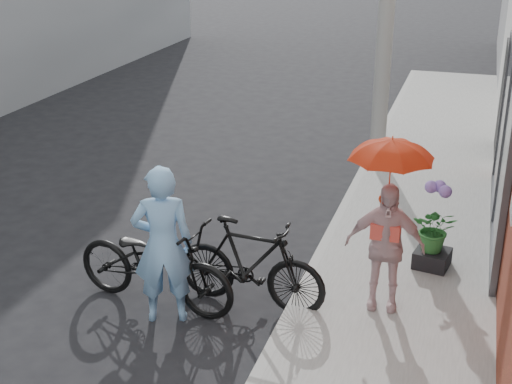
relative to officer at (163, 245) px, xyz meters
The scene contains 10 objects.
ground 1.02m from the officer, ahead, with size 80.00×80.00×0.00m, color black.
sidewalk 3.31m from the officer, 37.76° to the left, with size 2.20×24.00×0.12m, color gray.
curb 2.54m from the officer, 55.11° to the left, with size 0.12×24.00×0.12m, color #9E9E99.
officer is the anchor object (origin of this frame).
bike_left 0.51m from the officer, 133.96° to the left, with size 0.73×2.08×1.09m, color black.
bike_right 1.07m from the officer, 33.10° to the left, with size 0.52×1.84×1.11m, color black.
kimono_woman 2.48m from the officer, 19.42° to the left, with size 0.89×0.37×1.51m, color beige.
parasol 2.71m from the officer, 19.42° to the left, with size 0.89×0.89×0.78m, color #E6421B.
planter 3.52m from the officer, 35.13° to the left, with size 0.42×0.42×0.22m, color black.
potted_plant 3.46m from the officer, 35.13° to the left, with size 0.54×0.47×0.60m, color #2E7331.
Camera 1 is at (2.70, -6.41, 4.40)m, focal length 50.00 mm.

